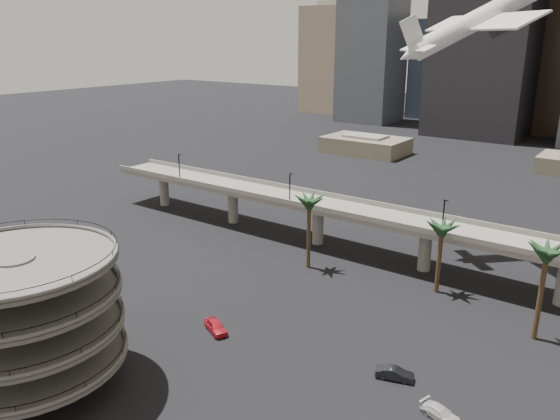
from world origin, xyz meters
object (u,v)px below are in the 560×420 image
Objects in this scene: parking_ramp at (22,311)px; airborne_jet at (483,18)px; car_c at (441,413)px; car_a at (216,326)px; car_b at (395,374)px; overpass at (369,219)px.

parking_ramp is 86.03m from airborne_jet.
car_a is at bearing 107.24° from car_c.
parking_ramp is 4.78× the size of car_c.
car_b is at bearing 78.28° from car_c.
airborne_jet is (24.68, 75.75, 32.46)m from parking_ramp.
parking_ramp reaches higher than car_a.
parking_ramp is 4.61× the size of car_a.
car_a reaches higher than car_b.
airborne_jet reaches higher than car_b.
car_b is at bearing -55.21° from car_a.
car_c is at bearing -64.01° from car_a.
car_c is (7.04, -3.68, -0.08)m from car_b.
car_a is 1.06× the size of car_b.
car_a is at bearing -155.21° from airborne_jet.
car_c is at bearing -135.08° from car_b.
overpass is at bearing 77.57° from parking_ramp.
airborne_jet is 69.85m from car_a.
overpass is 26.98× the size of car_a.
car_c is (27.68, -36.40, -6.67)m from overpass.
airborne_jet reaches higher than car_a.
parking_ramp is 25.22m from car_a.
airborne_jet reaches higher than car_c.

